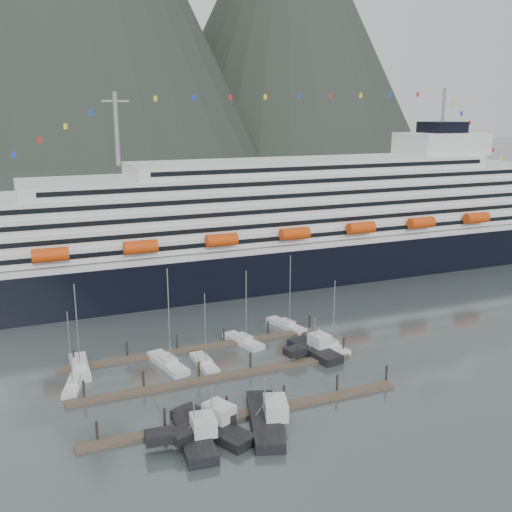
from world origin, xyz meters
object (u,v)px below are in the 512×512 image
object	(u,v)px
sailboat_e	(80,367)
trawler_a	(211,426)
trawler_b	(194,437)
sailboat_f	(243,341)
sailboat_c	(204,363)
trawler_e	(314,350)
sailboat_h	(330,346)
trawler_c	(263,418)
cruise_ship	(279,231)
sailboat_b	(168,364)
sailboat_g	(286,325)
sailboat_a	(74,386)

from	to	relation	value
sailboat_e	trawler_a	size ratio (longest dim) A/B	1.14
trawler_b	trawler_a	bearing A→B (deg)	-52.64
sailboat_f	trawler_a	size ratio (longest dim) A/B	1.07
sailboat_c	trawler_e	world-z (taller)	sailboat_c
sailboat_h	trawler_c	size ratio (longest dim) A/B	0.86
cruise_ship	trawler_a	bearing A→B (deg)	-121.70
sailboat_c	sailboat_b	bearing A→B (deg)	66.96
sailboat_b	sailboat_g	distance (m)	28.13
sailboat_f	sailboat_h	world-z (taller)	sailboat_f
sailboat_a	sailboat_h	xyz separation A→B (m)	(45.00, -1.47, 0.01)
trawler_e	sailboat_h	bearing A→B (deg)	-81.12
sailboat_g	trawler_a	xyz separation A→B (m)	(-26.79, -32.23, 0.50)
trawler_b	trawler_c	xyz separation A→B (m)	(10.29, 0.85, 0.00)
sailboat_a	sailboat_b	world-z (taller)	sailboat_b
sailboat_c	sailboat_g	distance (m)	23.72
sailboat_e	sailboat_a	bearing A→B (deg)	167.83
trawler_b	sailboat_b	bearing A→B (deg)	-1.24
sailboat_b	sailboat_e	xyz separation A→B (m)	(-13.97, 4.24, -0.02)
sailboat_b	sailboat_a	bearing A→B (deg)	87.14
sailboat_h	trawler_c	xyz separation A→B (m)	(-22.22, -20.42, 0.54)
sailboat_a	sailboat_f	distance (m)	31.98
sailboat_c	sailboat_h	size ratio (longest dim) A/B	1.00
sailboat_a	trawler_c	bearing A→B (deg)	-117.49
sailboat_h	trawler_a	distance (m)	35.29
sailboat_h	sailboat_e	bearing A→B (deg)	75.09
sailboat_c	sailboat_e	xyz separation A→B (m)	(-19.73, 6.48, 0.03)
cruise_ship	trawler_a	world-z (taller)	cruise_ship
cruise_ship	sailboat_e	distance (m)	69.08
sailboat_f	trawler_b	world-z (taller)	sailboat_f
sailboat_a	sailboat_e	world-z (taller)	sailboat_e
trawler_e	sailboat_b	bearing A→B (deg)	67.26
sailboat_a	sailboat_g	size ratio (longest dim) A/B	0.86
sailboat_f	sailboat_g	size ratio (longest dim) A/B	0.95
sailboat_b	trawler_c	world-z (taller)	sailboat_b
cruise_ship	trawler_b	xyz separation A→B (m)	(-44.54, -69.04, -11.08)
sailboat_a	trawler_e	bearing A→B (deg)	-77.77
sailboat_a	trawler_b	distance (m)	25.94
sailboat_c	sailboat_f	xyz separation A→B (m)	(9.82, 6.70, 0.02)
sailboat_g	sailboat_h	distance (m)	13.10
trawler_e	sailboat_g	bearing A→B (deg)	-16.70
sailboat_a	sailboat_c	distance (m)	21.42
sailboat_g	cruise_ship	bearing A→B (deg)	-37.37
trawler_b	sailboat_g	bearing A→B (deg)	-35.22
cruise_ship	sailboat_a	distance (m)	74.37
sailboat_b	trawler_a	distance (m)	23.25
sailboat_b	sailboat_f	bearing A→B (deg)	-85.49
trawler_a	trawler_e	bearing A→B (deg)	-78.37
sailboat_a	sailboat_h	bearing A→B (deg)	-75.50
sailboat_e	sailboat_c	bearing A→B (deg)	-105.98
sailboat_c	trawler_b	xyz separation A→B (m)	(-8.94, -22.86, 0.55)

